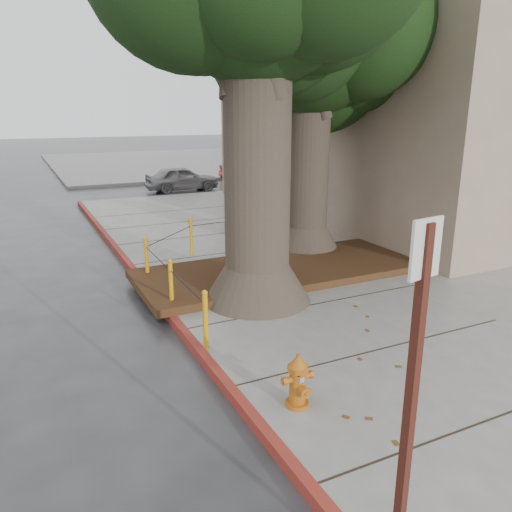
{
  "coord_description": "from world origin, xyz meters",
  "views": [
    {
      "loc": [
        -4.24,
        -5.38,
        3.65
      ],
      "look_at": [
        -0.44,
        2.47,
        1.1
      ],
      "focal_mm": 35.0,
      "sensor_mm": 36.0,
      "label": 1
    }
  ],
  "objects": [
    {
      "name": "building_side_grey",
      "position": [
        22.0,
        32.0,
        6.0
      ],
      "size": [
        12.0,
        14.0,
        12.0
      ],
      "primitive_type": "cube",
      "color": "slate",
      "rests_on": "ground"
    },
    {
      "name": "building_corner",
      "position": [
        10.0,
        8.5,
        5.0
      ],
      "size": [
        12.0,
        13.0,
        10.0
      ],
      "primitive_type": "cube",
      "color": "gray",
      "rests_on": "ground"
    },
    {
      "name": "car_red",
      "position": [
        7.42,
        18.73,
        0.61
      ],
      "size": [
        3.79,
        1.47,
        1.23
      ],
      "primitive_type": "imported",
      "rotation": [
        0.0,
        0.0,
        1.52
      ],
      "color": "maroon",
      "rests_on": "ground"
    },
    {
      "name": "sidewalk_far",
      "position": [
        6.0,
        30.0,
        0.07
      ],
      "size": [
        16.0,
        20.0,
        0.15
      ],
      "primitive_type": "cube",
      "color": "slate",
      "rests_on": "ground"
    },
    {
      "name": "sidewalk_main",
      "position": [
        6.0,
        2.5,
        0.07
      ],
      "size": [
        16.0,
        26.0,
        0.15
      ],
      "primitive_type": "cube",
      "color": "slate",
      "rests_on": "ground"
    },
    {
      "name": "planter_bed",
      "position": [
        0.9,
        3.9,
        0.23
      ],
      "size": [
        6.4,
        2.6,
        0.16
      ],
      "primitive_type": "cube",
      "color": "black",
      "rests_on": "sidewalk_main"
    },
    {
      "name": "signpost",
      "position": [
        -1.95,
        -3.12,
        1.77
      ],
      "size": [
        0.28,
        0.08,
        2.86
      ],
      "rotation": [
        0.0,
        0.0,
        0.16
      ],
      "color": "#471911",
      "rests_on": "sidewalk_main"
    },
    {
      "name": "tree_far",
      "position": [
        2.64,
        5.32,
        5.02
      ],
      "size": [
        4.5,
        3.8,
        7.17
      ],
      "color": "#4C3F33",
      "rests_on": "sidewalk_main"
    },
    {
      "name": "ground",
      "position": [
        0.0,
        0.0,
        0.0
      ],
      "size": [
        140.0,
        140.0,
        0.0
      ],
      "primitive_type": "plane",
      "color": "#28282B",
      "rests_on": "ground"
    },
    {
      "name": "tree_near",
      "position": [
        0.03,
        2.82,
        5.39
      ],
      "size": [
        4.5,
        3.8,
        7.68
      ],
      "color": "#4C3F33",
      "rests_on": "sidewalk_main"
    },
    {
      "name": "curb_red",
      "position": [
        -2.0,
        2.5,
        0.07
      ],
      "size": [
        0.14,
        26.0,
        0.16
      ],
      "primitive_type": "cube",
      "color": "maroon",
      "rests_on": "ground"
    },
    {
      "name": "bollard_ring",
      "position": [
        -0.87,
        4.38,
        0.66
      ],
      "size": [
        3.79,
        5.39,
        0.95
      ],
      "color": "orange",
      "rests_on": "sidewalk_main"
    },
    {
      "name": "building_side_white",
      "position": [
        16.0,
        26.0,
        4.5
      ],
      "size": [
        10.0,
        10.0,
        9.0
      ],
      "primitive_type": "cube",
      "color": "silver",
      "rests_on": "ground"
    },
    {
      "name": "fire_hydrant",
      "position": [
        -1.43,
        -0.75,
        0.49
      ],
      "size": [
        0.36,
        0.32,
        0.7
      ],
      "rotation": [
        0.0,
        0.0,
        0.0
      ],
      "color": "#B25C12",
      "rests_on": "sidewalk_main"
    },
    {
      "name": "car_silver",
      "position": [
        2.87,
        17.28,
        0.58
      ],
      "size": [
        3.42,
        1.44,
        1.15
      ],
      "primitive_type": "imported",
      "rotation": [
        0.0,
        0.0,
        1.55
      ],
      "color": "#949498",
      "rests_on": "ground"
    }
  ]
}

